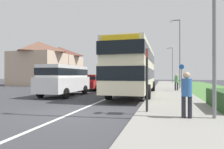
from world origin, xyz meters
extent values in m
plane|color=#38383D|center=(0.00, 0.00, 0.00)|extent=(120.00, 120.00, 0.00)
cube|color=silver|center=(0.00, 8.00, 0.00)|extent=(0.14, 60.00, 0.01)
cube|color=gray|center=(4.20, 6.00, 0.06)|extent=(3.20, 68.00, 0.12)
cube|color=beige|center=(1.47, 7.43, 1.32)|extent=(2.50, 10.25, 1.65)
cube|color=beige|center=(1.47, 7.43, 2.92)|extent=(2.45, 10.04, 1.55)
cube|color=black|center=(1.47, 7.43, 1.65)|extent=(2.52, 10.30, 0.76)
cube|color=black|center=(1.47, 7.43, 3.00)|extent=(2.52, 10.30, 0.72)
cube|color=gold|center=(1.47, 2.36, 3.42)|extent=(2.00, 0.08, 0.44)
cylinder|color=black|center=(0.22, 10.61, 0.50)|extent=(0.30, 1.00, 1.00)
cylinder|color=black|center=(2.72, 10.61, 0.50)|extent=(0.30, 1.00, 1.00)
cylinder|color=black|center=(0.22, 4.62, 0.50)|extent=(0.30, 1.00, 1.00)
cylinder|color=black|center=(2.72, 4.62, 0.50)|extent=(0.30, 1.00, 1.00)
cube|color=silver|center=(-3.55, 5.77, 0.88)|extent=(1.95, 5.16, 1.05)
cube|color=silver|center=(-3.55, 5.77, 1.84)|extent=(1.72, 4.74, 0.86)
cube|color=black|center=(-3.55, 5.77, 1.79)|extent=(1.75, 4.79, 0.48)
cylinder|color=black|center=(-4.50, 7.37, 0.36)|extent=(0.20, 0.72, 0.72)
cylinder|color=black|center=(-2.59, 7.37, 0.36)|extent=(0.20, 0.72, 0.72)
cylinder|color=black|center=(-4.50, 4.17, 0.36)|extent=(0.20, 0.72, 0.72)
cylinder|color=black|center=(-2.59, 4.17, 0.36)|extent=(0.20, 0.72, 0.72)
cube|color=#B21E1E|center=(-3.52, 11.47, 0.66)|extent=(1.79, 4.08, 0.72)
cube|color=#B21E1E|center=(-3.52, 11.27, 1.31)|extent=(1.57, 2.24, 0.59)
cube|color=black|center=(-3.52, 11.27, 1.28)|extent=(1.61, 2.27, 0.33)
cylinder|color=black|center=(-4.40, 12.74, 0.30)|extent=(0.20, 0.60, 0.60)
cylinder|color=black|center=(-2.64, 12.74, 0.30)|extent=(0.20, 0.60, 0.60)
cylinder|color=black|center=(-4.40, 10.21, 0.30)|extent=(0.20, 0.60, 0.60)
cylinder|color=black|center=(-2.64, 10.21, 0.30)|extent=(0.20, 0.60, 0.60)
cylinder|color=#23232D|center=(4.29, -0.38, 0.42)|extent=(0.14, 0.14, 0.85)
cylinder|color=#23232D|center=(4.49, -0.38, 0.42)|extent=(0.14, 0.14, 0.85)
cylinder|color=#2D599E|center=(4.39, -0.38, 1.15)|extent=(0.34, 0.34, 0.60)
sphere|color=tan|center=(4.39, -0.38, 1.56)|extent=(0.22, 0.22, 0.22)
cylinder|color=#23232D|center=(4.71, 11.89, 0.42)|extent=(0.14, 0.14, 0.85)
cylinder|color=#23232D|center=(4.91, 11.89, 0.42)|extent=(0.14, 0.14, 0.85)
cylinder|color=#518C56|center=(4.81, 11.89, 1.15)|extent=(0.34, 0.34, 0.60)
sphere|color=tan|center=(4.81, 11.89, 1.56)|extent=(0.22, 0.22, 0.22)
cylinder|color=black|center=(3.00, 0.41, 1.30)|extent=(0.09, 0.09, 2.60)
cube|color=red|center=(3.00, 0.41, 2.40)|extent=(0.04, 0.44, 0.32)
cube|color=black|center=(3.00, 0.43, 1.55)|extent=(0.06, 0.52, 0.68)
cylinder|color=slate|center=(5.18, 10.86, 1.05)|extent=(0.08, 0.08, 2.10)
cylinder|color=blue|center=(5.18, 10.86, 2.30)|extent=(0.44, 0.03, 0.44)
cylinder|color=slate|center=(5.34, 14.64, 3.77)|extent=(0.12, 0.12, 7.55)
cube|color=slate|center=(4.89, 14.64, 7.50)|extent=(0.90, 0.10, 0.10)
cube|color=silver|center=(4.44, 14.64, 7.43)|extent=(0.36, 0.20, 0.14)
cylinder|color=slate|center=(5.27, 31.15, 3.39)|extent=(0.12, 0.12, 6.78)
cube|color=slate|center=(4.82, 31.15, 6.73)|extent=(0.90, 0.10, 0.10)
cube|color=silver|center=(4.37, 31.15, 6.66)|extent=(0.36, 0.20, 0.14)
cube|color=#C1A88E|center=(-14.88, 18.31, 2.49)|extent=(6.97, 5.92, 4.98)
pyramid|color=brown|center=(-14.88, 18.31, 5.85)|extent=(6.97, 5.92, 1.75)
cube|color=#C1A88E|center=(-14.88, 24.35, 2.49)|extent=(6.97, 5.92, 4.98)
pyramid|color=brown|center=(-14.88, 24.35, 5.85)|extent=(6.97, 5.92, 1.75)
camera|label=1|loc=(3.64, -7.32, 1.57)|focal=30.99mm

